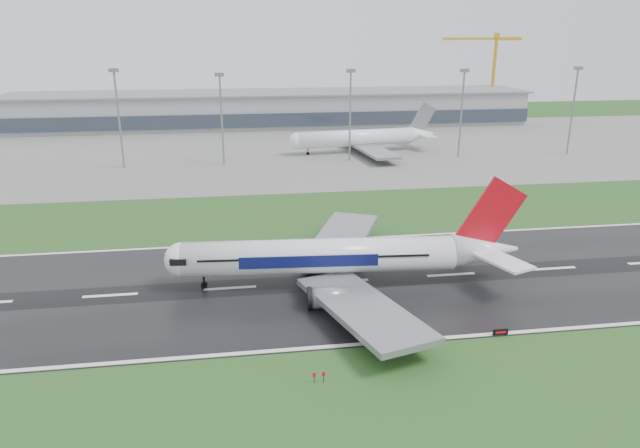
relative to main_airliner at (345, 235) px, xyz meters
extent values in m
plane|color=#20481A|center=(0.08, 1.09, -9.17)|extent=(520.00, 520.00, 0.00)
cube|color=black|center=(0.08, 1.09, -9.12)|extent=(400.00, 45.00, 0.10)
cube|color=slate|center=(0.08, 126.09, -9.13)|extent=(400.00, 130.00, 0.08)
cube|color=gray|center=(0.08, 186.09, -1.67)|extent=(240.00, 36.00, 15.00)
cylinder|color=gray|center=(-54.55, 101.09, 6.06)|extent=(0.64, 0.64, 30.46)
cylinder|color=gray|center=(-22.10, 101.09, 5.25)|extent=(0.64, 0.64, 28.84)
cylinder|color=gray|center=(20.85, 101.09, 5.65)|extent=(0.64, 0.64, 29.65)
cylinder|color=gray|center=(60.30, 101.09, 5.53)|extent=(0.64, 0.64, 29.40)
cylinder|color=gray|center=(101.97, 101.09, 5.73)|extent=(0.64, 0.64, 29.81)
camera|label=1|loc=(-17.65, -90.95, 32.90)|focal=32.21mm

